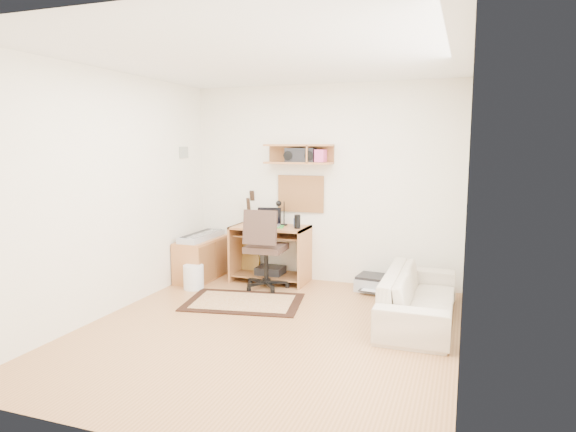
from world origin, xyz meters
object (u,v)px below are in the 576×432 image
(task_chair, at_px, (266,248))
(cabinet, at_px, (202,259))
(sofa, at_px, (420,288))
(printer, at_px, (376,284))
(desk, at_px, (270,254))

(task_chair, xyz_separation_m, cabinet, (-1.01, 0.15, -0.25))
(task_chair, distance_m, sofa, 2.04)
(printer, relative_size, sofa, 0.27)
(task_chair, height_order, sofa, task_chair)
(task_chair, xyz_separation_m, printer, (1.35, 0.37, -0.44))
(desk, relative_size, sofa, 0.57)
(task_chair, bearing_deg, desk, 99.88)
(cabinet, relative_size, sofa, 0.51)
(desk, bearing_deg, sofa, -23.73)
(sofa, bearing_deg, printer, 32.99)
(cabinet, bearing_deg, printer, 5.23)
(printer, bearing_deg, desk, -172.09)
(printer, bearing_deg, task_chair, -158.54)
(cabinet, height_order, printer, cabinet)
(desk, bearing_deg, task_chair, -77.44)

